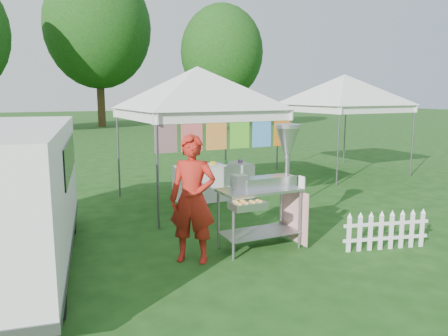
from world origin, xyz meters
TOP-DOWN VIEW (x-y plane):
  - ground at (0.00, 0.00)m, footprint 120.00×120.00m
  - canopy_main at (0.00, 3.49)m, footprint 4.24×4.24m
  - canopy_right at (5.50, 5.00)m, footprint 4.24×4.24m
  - tree_mid at (3.00, 28.00)m, footprint 7.60×7.60m
  - tree_right at (10.00, 22.00)m, footprint 5.60×5.60m
  - donut_cart at (-0.14, 0.38)m, footprint 1.43×0.92m
  - vendor at (-1.47, 0.39)m, footprint 0.81×0.76m
  - picket_fence at (1.41, -0.56)m, footprint 1.39×0.42m
  - display_table at (0.48, 3.70)m, footprint 1.80×0.70m

SIDE VIEW (x-z plane):
  - ground at x=0.00m, z-range 0.00..0.00m
  - picket_fence at x=1.41m, z-range 0.01..0.57m
  - display_table at x=0.48m, z-range 0.00..0.80m
  - vendor at x=-1.47m, z-range 0.00..1.86m
  - donut_cart at x=-0.14m, z-range 0.17..2.12m
  - canopy_main at x=0.00m, z-range 1.26..4.71m
  - canopy_right at x=5.50m, z-range 1.27..4.72m
  - tree_right at x=10.00m, z-range 0.97..9.39m
  - tree_mid at x=3.00m, z-range 1.38..12.90m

